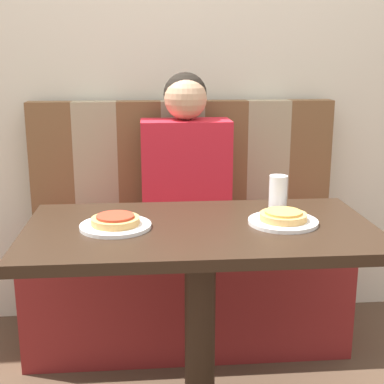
{
  "coord_description": "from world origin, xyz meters",
  "views": [
    {
      "loc": [
        -0.16,
        -1.57,
        1.24
      ],
      "look_at": [
        0.0,
        0.31,
        0.76
      ],
      "focal_mm": 50.0,
      "sensor_mm": 36.0,
      "label": 1
    }
  ],
  "objects_px": {
    "pizza_left": "(115,220)",
    "pizza_right": "(283,216)",
    "person": "(186,159)",
    "plate_right": "(283,222)",
    "drinking_cup": "(278,193)",
    "plate_left": "(116,226)"
  },
  "relations": [
    {
      "from": "plate_right",
      "to": "pizza_right",
      "type": "relative_size",
      "value": 1.47
    },
    {
      "from": "plate_left",
      "to": "person",
      "type": "bearing_deg",
      "value": 66.94
    },
    {
      "from": "person",
      "to": "pizza_left",
      "type": "distance_m",
      "value": 0.67
    },
    {
      "from": "pizza_left",
      "to": "drinking_cup",
      "type": "relative_size",
      "value": 1.25
    },
    {
      "from": "plate_right",
      "to": "pizza_left",
      "type": "height_order",
      "value": "pizza_left"
    },
    {
      "from": "plate_right",
      "to": "pizza_right",
      "type": "xyz_separation_m",
      "value": [
        0.0,
        0.0,
        0.02
      ]
    },
    {
      "from": "person",
      "to": "pizza_right",
      "type": "xyz_separation_m",
      "value": [
        0.26,
        -0.61,
        -0.07
      ]
    },
    {
      "from": "plate_left",
      "to": "pizza_left",
      "type": "height_order",
      "value": "pizza_left"
    },
    {
      "from": "plate_left",
      "to": "pizza_right",
      "type": "bearing_deg",
      "value": 0.0
    },
    {
      "from": "pizza_left",
      "to": "drinking_cup",
      "type": "xyz_separation_m",
      "value": [
        0.54,
        0.16,
        0.03
      ]
    },
    {
      "from": "plate_right",
      "to": "drinking_cup",
      "type": "xyz_separation_m",
      "value": [
        0.02,
        0.16,
        0.05
      ]
    },
    {
      "from": "pizza_left",
      "to": "pizza_right",
      "type": "distance_m",
      "value": 0.52
    },
    {
      "from": "plate_right",
      "to": "pizza_right",
      "type": "distance_m",
      "value": 0.02
    },
    {
      "from": "plate_right",
      "to": "person",
      "type": "bearing_deg",
      "value": 113.06
    },
    {
      "from": "plate_right",
      "to": "plate_left",
      "type": "bearing_deg",
      "value": 180.0
    },
    {
      "from": "pizza_right",
      "to": "drinking_cup",
      "type": "xyz_separation_m",
      "value": [
        0.02,
        0.16,
        0.03
      ]
    },
    {
      "from": "plate_left",
      "to": "plate_right",
      "type": "height_order",
      "value": "same"
    },
    {
      "from": "pizza_left",
      "to": "drinking_cup",
      "type": "height_order",
      "value": "drinking_cup"
    },
    {
      "from": "plate_left",
      "to": "pizza_left",
      "type": "relative_size",
      "value": 1.47
    },
    {
      "from": "pizza_right",
      "to": "person",
      "type": "bearing_deg",
      "value": 113.06
    },
    {
      "from": "pizza_right",
      "to": "drinking_cup",
      "type": "height_order",
      "value": "drinking_cup"
    },
    {
      "from": "plate_left",
      "to": "plate_right",
      "type": "relative_size",
      "value": 1.0
    }
  ]
}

